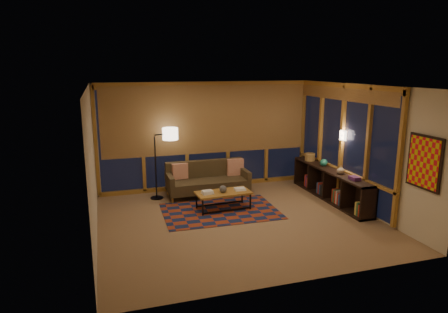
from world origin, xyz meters
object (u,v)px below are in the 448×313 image
object	(u,v)px
coffee_table	(223,201)
floor_lamp	(155,164)
bookshelf	(330,184)
sofa	(208,179)

from	to	relation	value
coffee_table	floor_lamp	distance (m)	1.86
coffee_table	bookshelf	bearing A→B (deg)	-5.50
coffee_table	bookshelf	distance (m)	2.60
coffee_table	bookshelf	xyz separation A→B (m)	(2.60, -0.09, 0.16)
sofa	coffee_table	distance (m)	1.06
sofa	coffee_table	size ratio (longest dim) A/B	1.64
floor_lamp	coffee_table	bearing A→B (deg)	-53.63
sofa	bookshelf	distance (m)	2.90
floor_lamp	bookshelf	distance (m)	4.12
sofa	floor_lamp	world-z (taller)	floor_lamp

